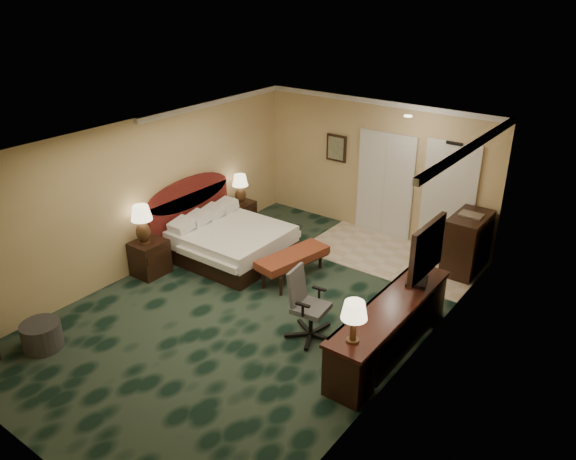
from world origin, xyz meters
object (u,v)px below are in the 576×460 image
Objects in this scene: desk at (390,328)px; tv at (419,260)px; bed at (232,243)px; nightstand_near at (150,258)px; desk_chair at (311,305)px; nightstand_far at (241,215)px; lamp_near at (142,224)px; bed_bench at (293,266)px; minibar at (467,243)px; lamp_far at (240,189)px; ottoman at (42,335)px.

tv reaches higher than desk.
nightstand_near reaches higher than bed.
nightstand_far is at bearing 138.08° from desk_chair.
desk is at bearing 6.72° from lamp_near.
bed_bench is 2.49m from desk.
bed is at bearing -149.92° from minibar.
desk is (3.66, -0.84, 0.09)m from bed.
desk_chair is (3.35, -2.34, -0.32)m from lamp_far.
minibar is at bearing 55.56° from ottoman.
nightstand_far is (-0.03, 2.48, -0.04)m from nightstand_near.
ottoman is 0.52× the size of desk_chair.
lamp_near is at bearing -90.46° from lamp_far.
lamp_far reaches higher than bed.
lamp_far is 0.23× the size of desk.
nightstand_far is at bearing -167.95° from minibar.
ottoman is at bearing -84.69° from lamp_far.
minibar is at bearing 38.08° from lamp_near.
tv reaches higher than nightstand_near.
minibar is (-0.02, 2.95, 0.14)m from desk.
nightstand_near is at bearing -89.34° from nightstand_far.
lamp_near is at bearing 101.44° from ottoman.
tv is (4.46, 1.28, 0.17)m from lamp_near.
minibar reaches higher than desk.
tv is at bearing 7.47° from bed_bench.
lamp_near reaches higher than lamp_far.
desk is (4.43, -1.98, -0.47)m from lamp_far.
lamp_near is 2.51m from lamp_far.
nightstand_far is 1.00× the size of ottoman.
nightstand_near is at bearing 58.54° from lamp_near.
desk_chair is at bearing -35.00° from nightstand_far.
desk_chair reaches higher than nightstand_far.
lamp_far reaches higher than nightstand_near.
bed is 2.72× the size of lamp_near.
lamp_far reaches higher than ottoman.
desk_chair is (3.34, 0.12, 0.22)m from nightstand_near.
desk is (2.32, -0.90, 0.15)m from bed_bench.
tv reaches higher than ottoman.
minibar is (3.97, 5.78, 0.33)m from ottoman.
bed is at bearing 162.34° from tv.
lamp_near is 2.67m from bed_bench.
lamp_far is 4.10m from desk_chair.
lamp_far is at bearing 95.31° from ottoman.
nightstand_near is 4.45m from desk.
ottoman is (0.47, -2.31, -0.77)m from lamp_near.
nightstand_far is 4.54m from minibar.
nightstand_near is at bearing -135.98° from bed_bench.
tv is at bearing 16.02° from lamp_near.
nightstand_far is 0.58m from lamp_far.
lamp_far is at bearing 90.24° from nightstand_near.
bed_bench is 1.29× the size of desk_chair.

